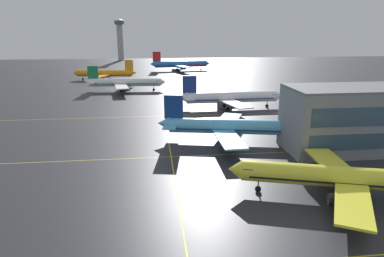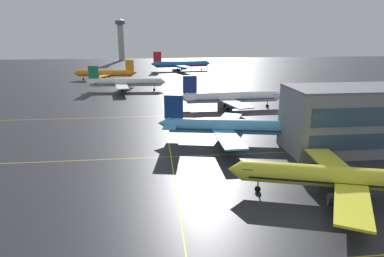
{
  "view_description": "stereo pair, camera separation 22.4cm",
  "coord_description": "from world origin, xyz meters",
  "px_view_note": "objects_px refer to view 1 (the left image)",
  "views": [
    {
      "loc": [
        -3.57,
        -35.44,
        26.88
      ],
      "look_at": [
        5.46,
        42.27,
        4.15
      ],
      "focal_mm": 32.09,
      "sensor_mm": 36.0,
      "label": 1
    },
    {
      "loc": [
        -3.35,
        -35.46,
        26.88
      ],
      "look_at": [
        5.46,
        42.27,
        4.15
      ],
      "focal_mm": 32.09,
      "sensor_mm": 36.0,
      "label": 2
    }
  ],
  "objects_px": {
    "airliner_second_row": "(230,127)",
    "airliner_distant_taxiway": "(180,64)",
    "airliner_far_right_stand": "(105,73)",
    "airliner_far_left_stand": "(125,82)",
    "control_tower": "(120,36)",
    "airliner_front_gate": "(338,177)",
    "airliner_third_row": "(230,97)"
  },
  "relations": [
    {
      "from": "airliner_far_left_stand",
      "to": "airliner_distant_taxiway",
      "type": "bearing_deg",
      "value": 67.6
    },
    {
      "from": "airliner_far_right_stand",
      "to": "control_tower",
      "type": "bearing_deg",
      "value": 90.74
    },
    {
      "from": "airliner_front_gate",
      "to": "airliner_far_left_stand",
      "type": "xyz_separation_m",
      "value": [
        -41.78,
        107.77,
        0.08
      ]
    },
    {
      "from": "airliner_front_gate",
      "to": "airliner_distant_taxiway",
      "type": "distance_m",
      "value": 183.58
    },
    {
      "from": "control_tower",
      "to": "airliner_far_left_stand",
      "type": "bearing_deg",
      "value": -84.78
    },
    {
      "from": "airliner_far_right_stand",
      "to": "airliner_far_left_stand",
      "type": "bearing_deg",
      "value": -69.73
    },
    {
      "from": "airliner_second_row",
      "to": "airliner_third_row",
      "type": "distance_m",
      "value": 37.22
    },
    {
      "from": "airliner_third_row",
      "to": "airliner_far_left_stand",
      "type": "height_order",
      "value": "airliner_third_row"
    },
    {
      "from": "airliner_second_row",
      "to": "airliner_far_right_stand",
      "type": "height_order",
      "value": "airliner_second_row"
    },
    {
      "from": "airliner_third_row",
      "to": "airliner_far_right_stand",
      "type": "xyz_separation_m",
      "value": [
        -52.34,
        76.1,
        -0.28
      ]
    },
    {
      "from": "airliner_far_left_stand",
      "to": "control_tower",
      "type": "bearing_deg",
      "value": 95.22
    },
    {
      "from": "airliner_third_row",
      "to": "airliner_far_right_stand",
      "type": "height_order",
      "value": "airliner_third_row"
    },
    {
      "from": "airliner_front_gate",
      "to": "airliner_far_right_stand",
      "type": "height_order",
      "value": "airliner_front_gate"
    },
    {
      "from": "airliner_far_left_stand",
      "to": "airliner_second_row",
      "type": "bearing_deg",
      "value": -68.05
    },
    {
      "from": "airliner_third_row",
      "to": "airliner_second_row",
      "type": "bearing_deg",
      "value": -102.79
    },
    {
      "from": "airliner_far_left_stand",
      "to": "airliner_far_right_stand",
      "type": "relative_size",
      "value": 1.03
    },
    {
      "from": "airliner_third_row",
      "to": "airliner_far_right_stand",
      "type": "bearing_deg",
      "value": 124.52
    },
    {
      "from": "airliner_third_row",
      "to": "airliner_far_right_stand",
      "type": "distance_m",
      "value": 92.36
    },
    {
      "from": "airliner_distant_taxiway",
      "to": "airliner_far_right_stand",
      "type": "bearing_deg",
      "value": -137.91
    },
    {
      "from": "airliner_far_left_stand",
      "to": "control_tower",
      "type": "height_order",
      "value": "control_tower"
    },
    {
      "from": "airliner_second_row",
      "to": "airliner_far_right_stand",
      "type": "xyz_separation_m",
      "value": [
        -44.1,
        112.4,
        -0.17
      ]
    },
    {
      "from": "airliner_second_row",
      "to": "airliner_far_left_stand",
      "type": "distance_m",
      "value": 82.87
    },
    {
      "from": "airliner_front_gate",
      "to": "airliner_second_row",
      "type": "distance_m",
      "value": 32.74
    },
    {
      "from": "airliner_far_right_stand",
      "to": "airliner_distant_taxiway",
      "type": "distance_m",
      "value": 59.62
    },
    {
      "from": "airliner_second_row",
      "to": "airliner_far_left_stand",
      "type": "relative_size",
      "value": 1.01
    },
    {
      "from": "airliner_far_left_stand",
      "to": "airliner_far_right_stand",
      "type": "distance_m",
      "value": 37.88
    },
    {
      "from": "airliner_third_row",
      "to": "control_tower",
      "type": "height_order",
      "value": "control_tower"
    },
    {
      "from": "airliner_second_row",
      "to": "airliner_distant_taxiway",
      "type": "relative_size",
      "value": 0.89
    },
    {
      "from": "airliner_far_left_stand",
      "to": "airliner_distant_taxiway",
      "type": "xyz_separation_m",
      "value": [
        31.12,
        75.5,
        0.51
      ]
    },
    {
      "from": "airliner_third_row",
      "to": "control_tower",
      "type": "bearing_deg",
      "value": 104.96
    },
    {
      "from": "airliner_third_row",
      "to": "airliner_far_left_stand",
      "type": "bearing_deg",
      "value": 134.04
    },
    {
      "from": "airliner_second_row",
      "to": "airliner_far_left_stand",
      "type": "height_order",
      "value": "airliner_second_row"
    }
  ]
}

